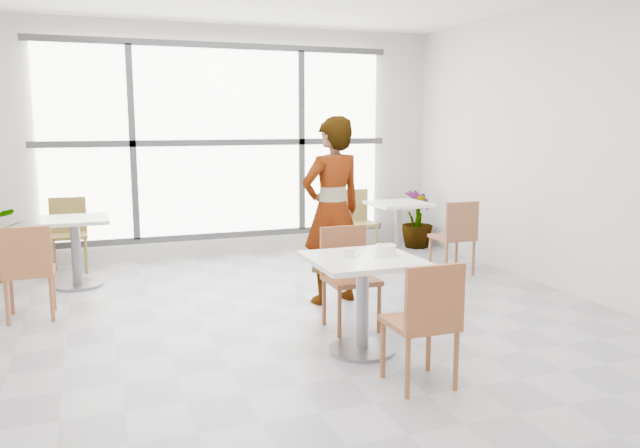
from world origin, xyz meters
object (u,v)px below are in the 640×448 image
object	(u,v)px
main_table	(363,286)
oatmeal_bowl	(386,250)
person	(332,211)
bg_chair_right_far	(356,218)
coffee_cup	(349,253)
bg_chair_right_near	(456,233)
bg_chair_left_near	(28,266)
bg_table_left	(76,242)
plant_right	(417,219)
chair_far	(348,270)
bg_chair_left_far	(69,229)
bg_table_right	(398,223)
chair_near	(426,316)

from	to	relation	value
main_table	oatmeal_bowl	xyz separation A→B (m)	(0.19, -0.00, 0.27)
person	bg_chair_right_far	size ratio (longest dim) A/B	2.09
coffee_cup	person	xyz separation A→B (m)	(0.38, 1.32, 0.13)
oatmeal_bowl	bg_chair_right_near	xyz separation A→B (m)	(1.84, 1.90, -0.29)
coffee_cup	bg_chair_right_far	distance (m)	3.63
coffee_cup	bg_chair_left_near	world-z (taller)	bg_chair_left_near
coffee_cup	bg_table_left	world-z (taller)	coffee_cup
oatmeal_bowl	bg_chair_left_near	xyz separation A→B (m)	(-2.66, 1.74, -0.29)
bg_chair_left_near	plant_right	distance (m)	5.19
chair_far	plant_right	size ratio (longest dim) A/B	1.09
bg_chair_left_far	person	bearing A→B (deg)	-43.64
oatmeal_bowl	plant_right	xyz separation A→B (m)	(2.22, 3.50, -0.39)
chair_far	bg_chair_right_far	bearing A→B (deg)	65.16
main_table	bg_chair_left_near	world-z (taller)	bg_chair_left_near
oatmeal_bowl	bg_table_right	bearing A→B (deg)	60.91
bg_chair_right_far	coffee_cup	bearing A→B (deg)	-114.37
bg_table_right	bg_chair_left_near	bearing A→B (deg)	-165.33
chair_near	bg_table_left	distance (m)	4.26
bg_chair_left_far	bg_chair_right_near	world-z (taller)	same
chair_far	oatmeal_bowl	distance (m)	0.68
bg_table_right	main_table	bearing A→B (deg)	-121.94
coffee_cup	bg_chair_right_far	world-z (taller)	bg_chair_right_far
main_table	chair_far	xyz separation A→B (m)	(0.13, 0.62, -0.02)
bg_table_right	chair_near	bearing A→B (deg)	-114.69
oatmeal_bowl	bg_chair_right_near	size ratio (longest dim) A/B	0.24
coffee_cup	chair_near	bearing A→B (deg)	-75.49
main_table	bg_chair_right_near	size ratio (longest dim) A/B	0.92
chair_far	bg_table_left	xyz separation A→B (m)	(-2.23, 2.25, -0.01)
chair_far	chair_near	bearing A→B (deg)	-90.91
plant_right	person	bearing A→B (deg)	-134.88
bg_chair_left_near	oatmeal_bowl	bearing A→B (deg)	146.87
chair_near	chair_far	bearing A→B (deg)	-90.91
bg_chair_left_near	plant_right	world-z (taller)	bg_chair_left_near
chair_far	bg_chair_left_far	bearing A→B (deg)	126.80
bg_table_right	bg_chair_right_far	xyz separation A→B (m)	(-0.38, 0.49, 0.01)
chair_far	bg_chair_right_near	distance (m)	2.29
main_table	chair_near	distance (m)	0.78
bg_chair_left_near	bg_chair_right_near	xyz separation A→B (m)	(4.51, 0.16, 0.00)
chair_near	bg_chair_right_near	world-z (taller)	same
chair_near	person	bearing A→B (deg)	-94.55
bg_chair_right_near	bg_chair_right_far	size ratio (longest dim) A/B	1.00
coffee_cup	plant_right	world-z (taller)	coffee_cup
bg_chair_left_near	bg_chair_right_far	world-z (taller)	same
chair_far	bg_chair_right_near	xyz separation A→B (m)	(1.90, 1.28, 0.00)
main_table	bg_table_right	world-z (taller)	same
chair_near	bg_chair_left_far	xyz separation A→B (m)	(-2.30, 4.49, 0.00)
chair_far	oatmeal_bowl	xyz separation A→B (m)	(0.06, -0.62, 0.29)
chair_far	plant_right	world-z (taller)	chair_far
person	oatmeal_bowl	bearing A→B (deg)	73.44
bg_table_right	bg_chair_left_far	size ratio (longest dim) A/B	0.86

